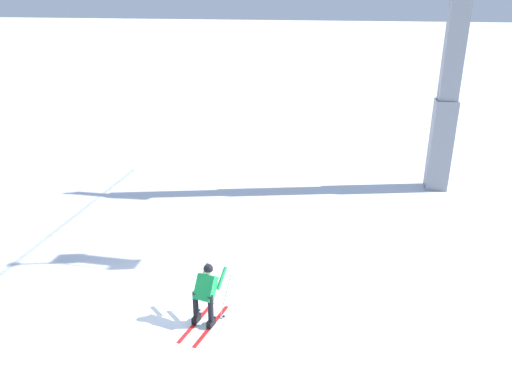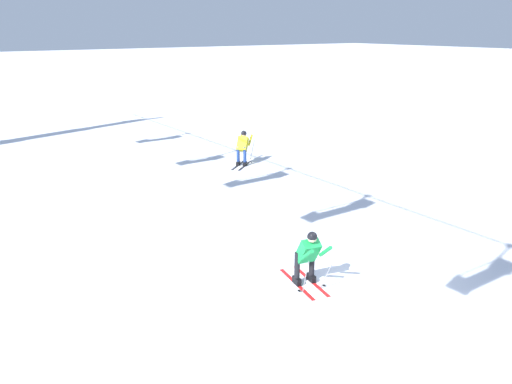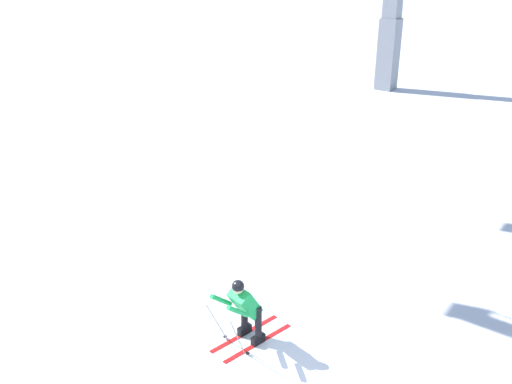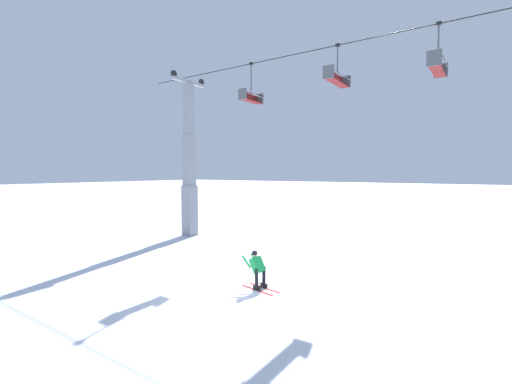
% 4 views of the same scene
% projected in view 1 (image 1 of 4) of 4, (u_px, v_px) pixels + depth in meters
% --- Properties ---
extents(ground_plane, '(260.00, 260.00, 0.00)m').
position_uv_depth(ground_plane, '(171.00, 296.00, 12.54)').
color(ground_plane, white).
extents(skier_carving_main, '(1.70, 0.89, 1.53)m').
position_uv_depth(skier_carving_main, '(206.00, 291.00, 11.31)').
color(skier_carving_main, red).
rests_on(skier_carving_main, ground_plane).
extents(lift_tower_near, '(0.79, 2.98, 10.83)m').
position_uv_depth(lift_tower_near, '(451.00, 70.00, 17.79)').
color(lift_tower_near, gray).
rests_on(lift_tower_near, ground_plane).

